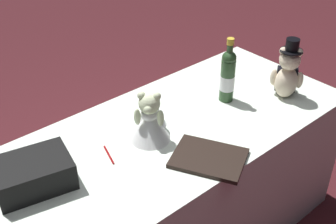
# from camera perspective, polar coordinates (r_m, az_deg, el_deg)

# --- Properties ---
(reception_table) EXTENTS (1.81, 0.78, 0.73)m
(reception_table) POSITION_cam_1_polar(r_m,az_deg,el_deg) (2.22, 0.00, -10.06)
(reception_table) COLOR white
(reception_table) RESTS_ON ground_plane
(teddy_bear_groom) EXTENTS (0.15, 0.15, 0.31)m
(teddy_bear_groom) POSITION_cam_1_polar(r_m,az_deg,el_deg) (2.26, 15.14, 4.84)
(teddy_bear_groom) COLOR beige
(teddy_bear_groom) RESTS_ON reception_table
(teddy_bear_bride) EXTENTS (0.22, 0.22, 0.24)m
(teddy_bear_bride) POSITION_cam_1_polar(r_m,az_deg,el_deg) (1.90, -2.30, -0.70)
(teddy_bear_bride) COLOR white
(teddy_bear_bride) RESTS_ON reception_table
(champagne_bottle) EXTENTS (0.07, 0.07, 0.33)m
(champagne_bottle) POSITION_cam_1_polar(r_m,az_deg,el_deg) (2.16, 7.70, 4.73)
(champagne_bottle) COLOR #2B4C28
(champagne_bottle) RESTS_ON reception_table
(signing_pen) EXTENTS (0.05, 0.13, 0.01)m
(signing_pen) POSITION_cam_1_polar(r_m,az_deg,el_deg) (1.87, -7.68, -5.39)
(signing_pen) COLOR maroon
(signing_pen) RESTS_ON reception_table
(gift_case_black) EXTENTS (0.32, 0.26, 0.11)m
(gift_case_black) POSITION_cam_1_polar(r_m,az_deg,el_deg) (1.75, -16.98, -7.57)
(gift_case_black) COLOR black
(gift_case_black) RESTS_ON reception_table
(guestbook) EXTENTS (0.33, 0.36, 0.02)m
(guestbook) POSITION_cam_1_polar(r_m,az_deg,el_deg) (1.83, 5.27, -5.93)
(guestbook) COLOR black
(guestbook) RESTS_ON reception_table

